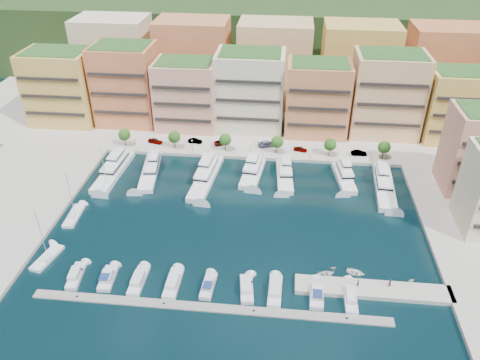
{
  "coord_description": "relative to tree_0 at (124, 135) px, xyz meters",
  "views": [
    {
      "loc": [
        10.02,
        -93.88,
        70.81
      ],
      "look_at": [
        -0.8,
        8.69,
        6.0
      ],
      "focal_mm": 35.0,
      "sensor_mm": 36.0,
      "label": 1
    }
  ],
  "objects": [
    {
      "name": "finger_pier",
      "position": [
        70.0,
        -55.5,
        -4.74
      ],
      "size": [
        32.0,
        5.0,
        2.0
      ],
      "primitive_type": "cube",
      "color": "#9E998E",
      "rests_on": "ground"
    },
    {
      "name": "backblock_4",
      "position": [
        105.0,
        40.5,
        11.26
      ],
      "size": [
        26.0,
        18.0,
        30.0
      ],
      "primitive_type": "cube",
      "color": "#DB7F49",
      "rests_on": "north_quay"
    },
    {
      "name": "apartment_4",
      "position": [
        60.0,
        16.49,
        8.07
      ],
      "size": [
        20.0,
        15.5,
        23.8
      ],
      "color": "#E17F54",
      "rests_on": "north_quay"
    },
    {
      "name": "lamppost_0",
      "position": [
        4.0,
        -2.3,
        -0.92
      ],
      "size": [
        0.3,
        0.3,
        4.2
      ],
      "color": "black",
      "rests_on": "north_quay"
    },
    {
      "name": "south_pontoon",
      "position": [
        37.0,
        -63.5,
        -4.74
      ],
      "size": [
        72.0,
        2.2,
        0.35
      ],
      "primitive_type": "cube",
      "color": "gray",
      "rests_on": "ground"
    },
    {
      "name": "cruiser_4",
      "position": [
        36.11,
        -58.1,
        -4.17
      ],
      "size": [
        2.84,
        7.42,
        2.66
      ],
      "color": "silver",
      "rests_on": "ground"
    },
    {
      "name": "yacht_0",
      "position": [
        1.32,
        -14.97,
        -3.53
      ],
      "size": [
        6.1,
        23.09,
        7.3
      ],
      "color": "white",
      "rests_on": "ground"
    },
    {
      "name": "tender_2",
      "position": [
        67.0,
        -50.63,
        -4.34
      ],
      "size": [
        4.53,
        3.79,
        0.8
      ],
      "primitive_type": "imported",
      "rotation": [
        0.0,
        0.0,
        1.28
      ],
      "color": "white",
      "rests_on": "ground"
    },
    {
      "name": "backblock_3",
      "position": [
        75.0,
        40.5,
        11.26
      ],
      "size": [
        26.0,
        18.0,
        30.0
      ],
      "primitive_type": "cube",
      "color": "gold",
      "rests_on": "north_quay"
    },
    {
      "name": "tree_3",
      "position": [
        48.0,
        0.0,
        0.0
      ],
      "size": [
        3.8,
        3.8,
        5.65
      ],
      "color": "#473323",
      "rests_on": "north_quay"
    },
    {
      "name": "backblock_0",
      "position": [
        -15.0,
        40.5,
        11.26
      ],
      "size": [
        26.0,
        18.0,
        30.0
      ],
      "primitive_type": "cube",
      "color": "beige",
      "rests_on": "north_quay"
    },
    {
      "name": "tree_4",
      "position": [
        64.0,
        0.0,
        0.0
      ],
      "size": [
        3.8,
        3.8,
        5.65
      ],
      "color": "#473323",
      "rests_on": "north_quay"
    },
    {
      "name": "tree_2",
      "position": [
        32.0,
        0.0,
        0.0
      ],
      "size": [
        3.8,
        3.8,
        5.65
      ],
      "color": "#473323",
      "rests_on": "north_quay"
    },
    {
      "name": "apartment_1",
      "position": [
        -4.0,
        18.49,
        9.57
      ],
      "size": [
        20.0,
        16.5,
        26.8
      ],
      "color": "#DB7F49",
      "rests_on": "north_quay"
    },
    {
      "name": "backblock_2",
      "position": [
        45.0,
        40.5,
        11.26
      ],
      "size": [
        26.0,
        18.0,
        30.0
      ],
      "primitive_type": "cube",
      "color": "#E5B579",
      "rests_on": "north_quay"
    },
    {
      "name": "cruiser_0",
      "position": [
        7.54,
        -58.09,
        -4.2
      ],
      "size": [
        3.34,
        8.15,
        2.55
      ],
      "color": "silver",
      "rests_on": "ground"
    },
    {
      "name": "apartment_6",
      "position": [
        104.0,
        16.49,
        7.57
      ],
      "size": [
        20.0,
        15.5,
        22.8
      ],
      "color": "gold",
      "rests_on": "north_quay"
    },
    {
      "name": "apartment_2",
      "position": [
        17.0,
        16.49,
        7.57
      ],
      "size": [
        20.0,
        15.5,
        22.8
      ],
      "color": "tan",
      "rests_on": "north_quay"
    },
    {
      "name": "north_quay",
      "position": [
        40.0,
        28.5,
        -4.74
      ],
      "size": [
        220.0,
        64.0,
        2.0
      ],
      "primitive_type": "cube",
      "color": "#9E998E",
      "rests_on": "ground"
    },
    {
      "name": "apartment_0",
      "position": [
        -26.0,
        16.49,
        8.57
      ],
      "size": [
        22.0,
        16.5,
        24.8
      ],
      "color": "gold",
      "rests_on": "north_quay"
    },
    {
      "name": "person_0",
      "position": [
        66.8,
        -55.32,
        -2.81
      ],
      "size": [
        0.63,
        0.78,
        1.86
      ],
      "primitive_type": "imported",
      "rotation": [
        0.0,
        0.0,
        1.88
      ],
      "color": "#262F4D",
      "rests_on": "finger_pier"
    },
    {
      "name": "person_1",
      "position": [
        73.22,
        -54.52,
        -2.83
      ],
      "size": [
        1.05,
        0.92,
        1.83
      ],
      "primitive_type": "imported",
      "rotation": [
        0.0,
        0.0,
        3.43
      ],
      "color": "#513731",
      "rests_on": "finger_pier"
    },
    {
      "name": "tree_0",
      "position": [
        0.0,
        0.0,
        0.0
      ],
      "size": [
        3.8,
        3.8,
        5.65
      ],
      "color": "#473323",
      "rests_on": "north_quay"
    },
    {
      "name": "cruiser_2",
      "position": [
        21.21,
        -58.09,
        -4.2
      ],
      "size": [
        2.7,
        8.61,
        2.55
      ],
      "color": "silver",
      "rests_on": "ground"
    },
    {
      "name": "car_5",
      "position": [
        73.09,
        1.18,
        -2.97
      ],
      "size": [
        4.76,
        1.8,
        1.55
      ],
      "primitive_type": "imported",
      "rotation": [
        0.0,
        0.0,
        1.6
      ],
      "color": "gray",
      "rests_on": "north_quay"
    },
    {
      "name": "tree_5",
      "position": [
        80.0,
        0.0,
        0.0
      ],
      "size": [
        3.8,
        3.8,
        5.65
      ],
      "color": "#473323",
      "rests_on": "north_quay"
    },
    {
      "name": "yacht_1",
      "position": [
        11.92,
        -14.16,
        -3.65
      ],
      "size": [
        7.06,
        21.36,
        7.3
      ],
      "color": "white",
      "rests_on": "ground"
    },
    {
      "name": "ground",
      "position": [
        40.0,
        -33.5,
        -4.74
      ],
      "size": [
        400.0,
        400.0,
        0.0
      ],
      "primitive_type": "plane",
      "color": "black",
      "rests_on": "ground"
    },
    {
      "name": "tree_1",
      "position": [
        16.0,
        0.0,
        0.0
      ],
      "size": [
        3.8,
        3.8,
        5.65
      ],
      "color": "#473323",
      "rests_on": "north_quay"
    },
    {
      "name": "apartment_5",
      "position": [
        82.0,
        18.49,
        9.57
      ],
      "size": [
        22.0,
        16.5,
        26.8
      ],
      "color": "#E5B579",
      "rests_on": "north_quay"
    },
    {
      "name": "car_3",
      "position": [
        44.87,
        4.04,
        -2.89
      ],
      "size": [
        6.3,
        3.95,
        1.7
      ],
      "primitive_type": "imported",
      "rotation": [
        0.0,
        0.0,
        1.86
      ],
      "color": "gray",
      "rests_on": "north_quay"
    },
    {
      "name": "yacht_5",
      "position": [
        67.54,
        -11.74,
        -3.53
      ],
      "size": [
        6.16,
        16.22,
        7.3
      ],
      "color": "white",
      "rests_on": "ground"
    },
    {
      "name": "cruiser_1",
      "position": [
        14.53,
        -58.1,
        -4.17
      ],
      "size": [
        3.32,
        7.47,
        2.66
      ],
      "color": "silver",
      "rests_on": "ground"
    },
    {
      "name": "sailboat_2",
      "position": [
        2.16,
        -24.04,
        -4.43
      ],
      "size": [
        2.87,
        8.63,
        13.2
      ],
      "color": "white",
      "rests_on": "ground"
    },
    {
      "name": "tender_1",
      "position": [
        62.25,
        -49.56,
        -4.39
      ],
      "size": [
        1.56,
        1.42,
        0.71
      ],
      "primitive_type": "imported",
      "rotation": [
        0.0,
        0.0,
        1.77
      ],
      "color": "#C0B393",
      "rests_on": "ground"
    },
    {
      "name": "cruiser_3",
      "position": [
        28.65,
        -58.1,
        -4.2
      ],
      "size": [
        2.83,
        8.68,
        2.55
      ],
      "color": "silver",
      "rests_on": "ground"
    },
    {
      "name": "tender_0",
      "position": [
        60.58,
        -51.88,
        -4.32
      ],
      "size": [
        4.9,
        4.27,
        0.85
      ],
      "primitive_type": "imported",
      "rotation": [
        0.0,
        0.0,
        1.97
      ],
      "color": "silver",
      "rests_on": "ground"
    },
    {
      "name": "backblock_1",
      "position": [
        15.0,
        40.5,
        11.26
      ],
      "size": [
        26.0,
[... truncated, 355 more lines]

